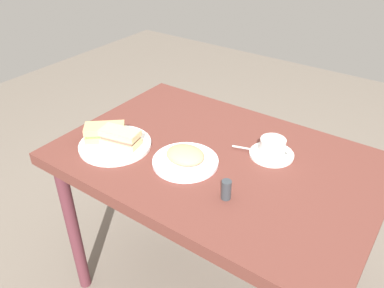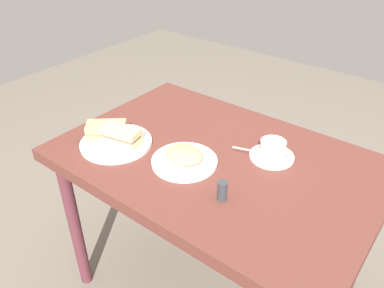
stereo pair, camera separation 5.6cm
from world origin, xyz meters
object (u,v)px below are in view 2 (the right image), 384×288
Objects in this scene: spoon at (250,150)px; salt_shaker at (222,191)px; sandwich_front at (121,135)px; coffee_cup at (273,148)px; sandwich_plate at (116,143)px; coffee_saucer at (272,156)px; side_plate at (184,161)px; dining_table at (216,174)px; sandwich_back at (107,130)px.

spoon is 1.45× the size of salt_shaker.
coffee_cup is at bearing -150.53° from sandwich_front.
spoon is (-0.43, -0.26, 0.01)m from sandwich_plate.
salt_shaker is at bearing 86.95° from coffee_cup.
side_plate is at bearing 44.11° from coffee_saucer.
dining_table is 7.14× the size of coffee_saucer.
coffee_saucer is 0.30m from salt_shaker.
salt_shaker is (0.01, 0.30, 0.03)m from coffee_saucer.
sandwich_back is at bearing 26.81° from coffee_saucer.
coffee_cup is at bearing -136.09° from side_plate.
side_plate is 3.51× the size of salt_shaker.
coffee_saucer is 1.66× the size of spoon.
salt_shaker is at bearing 159.93° from side_plate.
sandwich_front is (0.33, 0.16, 0.13)m from dining_table.
coffee_saucer is 0.69× the size of side_plate.
coffee_saucer is at bearing -150.67° from sandwich_plate.
sandwich_plate reaches higher than dining_table.
spoon is 0.41× the size of side_plate.
coffee_cup reaches higher than side_plate.
sandwich_plate is 0.51m from spoon.
sandwich_back reaches higher than coffee_cup.
sandwich_plate is at bearing 24.06° from sandwich_front.
sandwich_plate is 4.07× the size of salt_shaker.
coffee_cup is at bearing -93.05° from salt_shaker.
coffee_cup is 0.32m from side_plate.
sandwich_front reaches higher than sandwich_plate.
salt_shaker reaches higher than spoon.
dining_table is at bearing -154.10° from sandwich_plate.
salt_shaker is at bearing 177.21° from sandwich_front.
coffee_saucer is at bearing -6.69° from coffee_cup.
sandwich_back reaches higher than side_plate.
coffee_cup is (-0.56, -0.28, -0.00)m from sandwich_back.
coffee_cup reaches higher than sandwich_plate.
salt_shaker reaches higher than side_plate.
side_plate is at bearing -20.07° from salt_shaker.
spoon is at bearing -77.16° from salt_shaker.
sandwich_front is 0.98× the size of sandwich_back.
salt_shaker reaches higher than dining_table.
coffee_saucer is at bearing -92.77° from salt_shaker.
sandwich_back is (0.05, -0.00, 0.04)m from sandwich_plate.
side_plate reaches higher than dining_table.
sandwich_plate is at bearing 176.92° from sandwich_back.
sandwich_plate is at bearing 29.33° from coffee_saucer.
sandwich_back is (0.07, 0.01, -0.00)m from sandwich_front.
sandwich_front is at bearing -174.42° from sandwich_back.
sandwich_plate is 0.59m from coffee_saucer.
salt_shaker is at bearing 178.35° from sandwich_back.
sandwich_back is 0.55m from salt_shaker.
spoon is (-0.41, -0.25, -0.03)m from sandwich_front.
sandwich_back reaches higher than spoon.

